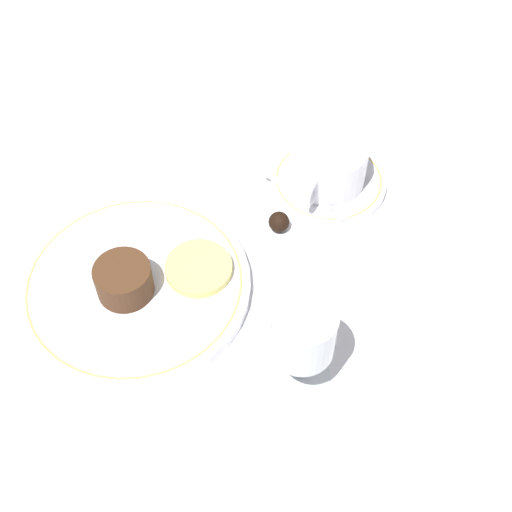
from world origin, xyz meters
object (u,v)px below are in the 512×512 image
object	(u,v)px
dinner_plate	(135,285)
fork	(240,183)
coffee_cup	(329,162)
wine_glass	(303,337)
dessert_cake	(124,280)

from	to	relation	value
dinner_plate	fork	bearing A→B (deg)	168.62
coffee_cup	wine_glass	size ratio (longest dim) A/B	1.01
coffee_cup	wine_glass	xyz separation A→B (m)	(0.26, 0.07, 0.04)
dinner_plate	coffee_cup	xyz separation A→B (m)	(-0.24, 0.14, 0.03)
coffee_cup	fork	bearing A→B (deg)	-65.35
coffee_cup	fork	size ratio (longest dim) A/B	0.62
coffee_cup	dessert_cake	world-z (taller)	coffee_cup
wine_glass	dessert_cake	bearing A→B (deg)	-93.10
wine_glass	dessert_cake	distance (m)	0.22
coffee_cup	dinner_plate	bearing A→B (deg)	-29.96
coffee_cup	fork	world-z (taller)	coffee_cup
dinner_plate	dessert_cake	bearing A→B (deg)	-13.82
fork	dinner_plate	bearing A→B (deg)	-11.38
dinner_plate	dessert_cake	xyz separation A→B (m)	(0.01, -0.00, 0.03)
fork	dessert_cake	distance (m)	0.21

